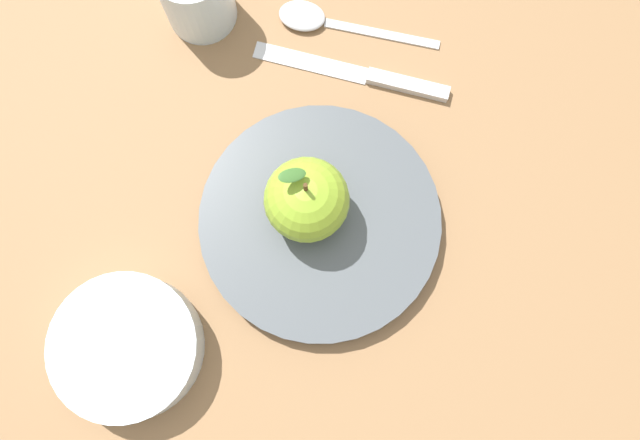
# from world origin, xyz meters

# --- Properties ---
(ground_plane) EXTENTS (2.40, 2.40, 0.00)m
(ground_plane) POSITION_xyz_m (0.00, 0.00, 0.00)
(ground_plane) COLOR olive
(dinner_plate) EXTENTS (0.23, 0.23, 0.02)m
(dinner_plate) POSITION_xyz_m (-0.02, 0.02, 0.01)
(dinner_plate) COLOR #4C5156
(dinner_plate) RESTS_ON ground_plane
(apple) EXTENTS (0.08, 0.08, 0.09)m
(apple) POSITION_xyz_m (0.00, 0.02, 0.06)
(apple) COLOR #8CB22D
(apple) RESTS_ON dinner_plate
(side_bowl) EXTENTS (0.13, 0.13, 0.04)m
(side_bowl) POSITION_xyz_m (0.04, 0.22, 0.03)
(side_bowl) COLOR silver
(side_bowl) RESTS_ON ground_plane
(knife) EXTENTS (0.19, 0.10, 0.01)m
(knife) POSITION_xyz_m (0.04, -0.13, 0.00)
(knife) COLOR silver
(knife) RESTS_ON ground_plane
(spoon) EXTENTS (0.16, 0.10, 0.01)m
(spoon) POSITION_xyz_m (0.12, -0.15, 0.01)
(spoon) COLOR silver
(spoon) RESTS_ON ground_plane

